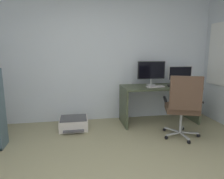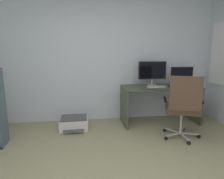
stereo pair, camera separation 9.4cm
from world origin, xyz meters
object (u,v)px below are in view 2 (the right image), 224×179
office_chair (183,105)px  monitor_secondary (181,74)px  keyboard (156,87)px  monitor_main (152,71)px  printer (74,123)px  desk (160,96)px  computer_mouse (170,86)px

office_chair → monitor_secondary: bearing=65.7°
keyboard → monitor_main: bearing=87.5°
monitor_secondary → printer: monitor_secondary is taller
monitor_main → office_chair: size_ratio=0.53×
printer → monitor_secondary: bearing=5.9°
monitor_main → printer: (-1.57, -0.23, -0.93)m
desk → computer_mouse: 0.28m
keyboard → printer: bearing=176.5°
desk → office_chair: bearing=-85.6°
office_chair → printer: (-1.76, 0.72, -0.48)m
keyboard → computer_mouse: 0.29m
monitor_secondary → keyboard: monitor_secondary is taller
printer → computer_mouse: bearing=0.4°
monitor_main → office_chair: 1.06m
keyboard → office_chair: bearing=-77.7°
monitor_secondary → office_chair: bearing=-114.3°
keyboard → desk: bearing=35.5°
monitor_secondary → office_chair: size_ratio=0.47×
monitor_secondary → office_chair: 1.10m
monitor_secondary → computer_mouse: monitor_secondary is taller
monitor_main → computer_mouse: 0.45m
keyboard → office_chair: size_ratio=0.32×
monitor_secondary → computer_mouse: size_ratio=4.99×
monitor_secondary → monitor_main: bearing=-180.0°
printer → desk: bearing=3.2°
monitor_main → monitor_secondary: bearing=0.0°
keyboard → office_chair: office_chair is taller
monitor_secondary → computer_mouse: 0.44m
computer_mouse → desk: bearing=165.1°
monitor_secondary → printer: 2.36m
desk → computer_mouse: computer_mouse is taller
desk → monitor_main: 0.52m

